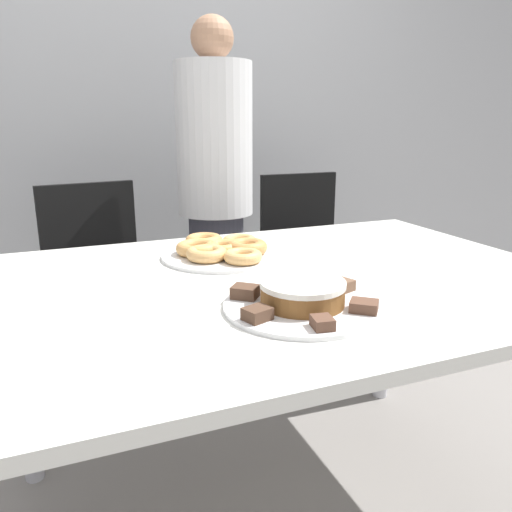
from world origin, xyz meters
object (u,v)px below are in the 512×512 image
(plate_cake, at_px, (302,306))
(plate_donuts, at_px, (222,255))
(office_chair_right, at_px, (310,274))
(frosted_cake, at_px, (303,292))
(person_standing, at_px, (216,202))
(office_chair_left, at_px, (103,301))

(plate_cake, xyz_separation_m, plate_donuts, (-0.03, 0.46, 0.00))
(office_chair_right, distance_m, frosted_cake, 1.36)
(plate_cake, distance_m, frosted_cake, 0.03)
(person_standing, relative_size, frosted_cake, 8.39)
(person_standing, distance_m, plate_cake, 1.12)
(office_chair_right, distance_m, plate_cake, 1.35)
(office_chair_right, xyz_separation_m, plate_donuts, (-0.67, -0.68, 0.34))
(person_standing, xyz_separation_m, plate_donuts, (-0.19, -0.65, -0.05))
(plate_donuts, height_order, frosted_cake, frosted_cake)
(person_standing, relative_size, plate_cake, 4.52)
(plate_cake, distance_m, plate_donuts, 0.46)
(plate_donuts, relative_size, frosted_cake, 1.94)
(person_standing, distance_m, plate_donuts, 0.67)
(office_chair_right, relative_size, frosted_cake, 4.89)
(plate_cake, height_order, frosted_cake, frosted_cake)
(plate_cake, height_order, plate_donuts, same)
(person_standing, bearing_deg, plate_donuts, -106.02)
(plate_cake, bearing_deg, office_chair_left, 106.19)
(plate_donuts, bearing_deg, office_chair_right, 45.41)
(office_chair_left, distance_m, office_chair_right, 0.97)
(person_standing, height_order, plate_donuts, person_standing)
(person_standing, relative_size, office_chair_right, 1.72)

